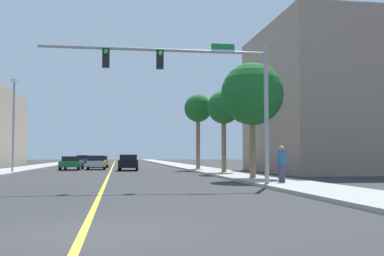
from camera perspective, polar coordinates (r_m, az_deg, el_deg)
name	(u,v)px	position (r m, az deg, el deg)	size (l,w,h in m)	color
ground	(112,169)	(51.14, -9.74, -4.88)	(192.00, 192.00, 0.00)	#2D2D30
sidewalk_left	(27,168)	(51.99, -19.45, -4.63)	(3.34, 168.00, 0.15)	#9E9B93
sidewalk_right	(192,167)	(51.78, 0.01, -4.82)	(3.34, 168.00, 0.15)	#9E9B93
lane_marking_center	(112,168)	(51.14, -9.74, -4.88)	(0.16, 144.00, 0.01)	yellow
building_right_near	(328,101)	(41.35, 16.25, 3.23)	(11.04, 14.71, 12.13)	gray
traffic_signal_mast	(199,79)	(21.56, 0.91, 5.99)	(10.42, 0.36, 6.53)	gray
street_lamp	(13,120)	(39.72, -20.90, 0.93)	(0.56, 0.28, 7.34)	gray
palm_near	(252,94)	(27.86, 7.33, 4.07)	(3.69, 3.69, 6.75)	brown
palm_mid	(224,109)	(36.50, 3.88, 2.38)	(2.57, 2.57, 6.29)	brown
palm_far	(198,110)	(45.16, 0.74, 2.25)	(2.65, 2.65, 7.13)	brown
car_green	(72,163)	(47.19, -14.41, -4.12)	(2.04, 4.56, 1.33)	#196638
car_gray	(129,161)	(54.99, -7.69, -4.01)	(1.77, 3.87, 1.42)	slate
car_black	(128,162)	(44.38, -7.73, -4.14)	(1.96, 4.58, 1.49)	black
car_blue	(83,160)	(63.28, -13.09, -3.84)	(1.86, 4.61, 1.42)	#1E389E
car_silver	(96,162)	(47.91, -11.55, -4.11)	(1.95, 4.28, 1.40)	#BCBCC1
car_yellow	(100,161)	(55.83, -11.12, -4.00)	(2.02, 4.08, 1.34)	gold
pedestrian	(282,164)	(23.25, 10.86, -4.28)	(0.38, 0.38, 1.78)	#3F3859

